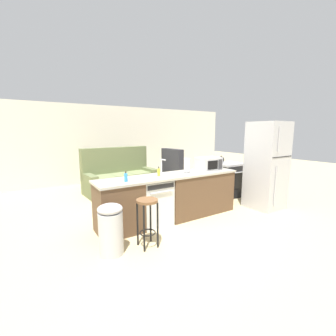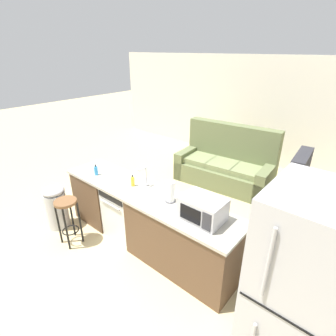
% 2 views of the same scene
% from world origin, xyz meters
% --- Properties ---
extents(ground_plane, '(24.00, 24.00, 0.00)m').
position_xyz_m(ground_plane, '(0.00, 0.00, 0.00)').
color(ground_plane, tan).
extents(wall_back, '(10.00, 0.06, 2.60)m').
position_xyz_m(wall_back, '(0.30, 4.20, 1.30)').
color(wall_back, silver).
rests_on(wall_back, ground_plane).
extents(kitchen_counter, '(2.94, 0.66, 0.90)m').
position_xyz_m(kitchen_counter, '(0.24, 0.00, 0.42)').
color(kitchen_counter, brown).
rests_on(kitchen_counter, ground_plane).
extents(dishwasher, '(0.58, 0.61, 0.84)m').
position_xyz_m(dishwasher, '(-0.25, -0.00, 0.42)').
color(dishwasher, silver).
rests_on(dishwasher, ground_plane).
extents(stove_range, '(0.76, 0.68, 0.90)m').
position_xyz_m(stove_range, '(2.35, 0.55, 0.45)').
color(stove_range, black).
rests_on(stove_range, ground_plane).
extents(refrigerator, '(0.72, 0.73, 1.94)m').
position_xyz_m(refrigerator, '(2.35, -0.55, 0.97)').
color(refrigerator, '#B7B7BC').
rests_on(refrigerator, ground_plane).
extents(microwave, '(0.50, 0.37, 0.28)m').
position_xyz_m(microwave, '(1.11, -0.00, 1.04)').
color(microwave, '#B7B7BC').
rests_on(microwave, kitchen_counter).
extents(sink_faucet, '(0.07, 0.18, 0.30)m').
position_xyz_m(sink_faucet, '(0.03, 0.15, 1.03)').
color(sink_faucet, silver).
rests_on(sink_faucet, kitchen_counter).
extents(paper_towel_roll, '(0.14, 0.14, 0.28)m').
position_xyz_m(paper_towel_roll, '(0.58, 0.06, 1.04)').
color(paper_towel_roll, '#4C4C51').
rests_on(paper_towel_roll, kitchen_counter).
extents(soap_bottle, '(0.06, 0.06, 0.18)m').
position_xyz_m(soap_bottle, '(-0.11, 0.03, 0.97)').
color(soap_bottle, yellow).
rests_on(soap_bottle, kitchen_counter).
extents(dish_soap_bottle, '(0.06, 0.06, 0.18)m').
position_xyz_m(dish_soap_bottle, '(-0.82, -0.10, 0.97)').
color(dish_soap_bottle, '#338CCC').
rests_on(dish_soap_bottle, kitchen_counter).
extents(kettle, '(0.21, 0.17, 0.19)m').
position_xyz_m(kettle, '(2.18, 0.68, 0.99)').
color(kettle, black).
rests_on(kettle, stove_range).
extents(bar_stool, '(0.32, 0.32, 0.74)m').
position_xyz_m(bar_stool, '(-0.74, -0.72, 0.54)').
color(bar_stool, brown).
rests_on(bar_stool, ground_plane).
extents(trash_bin, '(0.35, 0.35, 0.74)m').
position_xyz_m(trash_bin, '(-1.27, -0.63, 0.38)').
color(trash_bin, '#B7B7BC').
rests_on(trash_bin, ground_plane).
extents(couch, '(2.07, 1.07, 1.27)m').
position_xyz_m(couch, '(0.03, 2.58, 0.39)').
color(couch, '#667047').
rests_on(couch, ground_plane).
extents(armchair, '(0.88, 0.92, 1.20)m').
position_xyz_m(armchair, '(1.78, 2.16, 0.35)').
color(armchair, '#2D2D33').
rests_on(armchair, ground_plane).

